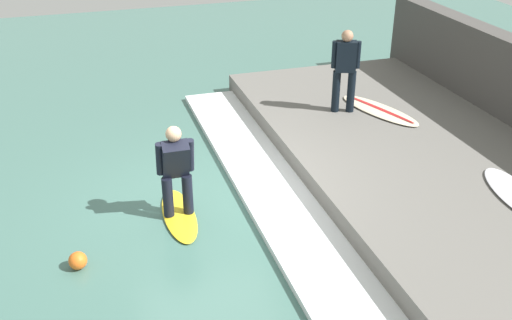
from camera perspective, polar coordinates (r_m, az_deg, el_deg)
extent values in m
plane|color=#426B60|center=(9.83, -4.50, -4.27)|extent=(28.00, 28.00, 0.00)
cube|color=#66635E|center=(11.09, 15.25, -0.07)|extent=(4.40, 9.77, 0.42)
cube|color=white|center=(10.06, 1.61, -3.04)|extent=(1.12, 9.28, 0.11)
ellipsoid|color=yellow|center=(9.56, -7.33, -5.23)|extent=(0.52, 1.63, 0.06)
cylinder|color=black|center=(9.35, -8.39, -3.51)|extent=(0.16, 0.16, 0.66)
cylinder|color=black|center=(9.39, -6.53, -3.25)|extent=(0.16, 0.16, 0.66)
cube|color=black|center=(9.06, -7.70, 0.08)|extent=(0.41, 0.46, 0.66)
sphere|color=tan|center=(8.88, -7.87, 2.47)|extent=(0.24, 0.24, 0.24)
cylinder|color=black|center=(9.02, -9.16, 0.09)|extent=(0.12, 0.21, 0.56)
cylinder|color=black|center=(9.08, -6.28, 0.48)|extent=(0.12, 0.21, 0.56)
cylinder|color=black|center=(12.22, 9.04, 6.46)|extent=(0.16, 0.16, 0.85)
cylinder|color=black|center=(12.19, 7.62, 6.50)|extent=(0.16, 0.16, 0.85)
cube|color=black|center=(11.97, 8.57, 9.73)|extent=(0.45, 0.35, 0.60)
sphere|color=#A87A5B|center=(11.85, 8.70, 11.59)|extent=(0.23, 0.23, 0.23)
cylinder|color=black|center=(11.98, 9.66, 9.85)|extent=(0.11, 0.11, 0.53)
cylinder|color=black|center=(11.93, 7.49, 9.93)|extent=(0.11, 0.11, 0.53)
ellipsoid|color=beige|center=(12.46, 11.67, 4.68)|extent=(1.22, 2.08, 0.06)
ellipsoid|color=#B21E1E|center=(12.45, 11.69, 4.81)|extent=(0.70, 1.77, 0.01)
sphere|color=orange|center=(8.71, -16.61, -9.17)|extent=(0.25, 0.25, 0.25)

